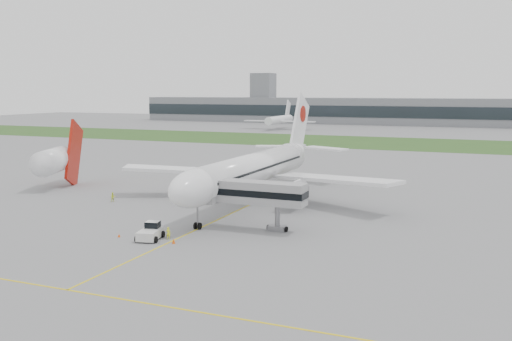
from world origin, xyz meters
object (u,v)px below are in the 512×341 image
at_px(airliner, 256,168).
at_px(ground_crew_near, 168,233).
at_px(pushback_tug, 151,232).
at_px(jet_bridge, 249,193).
at_px(neighbor_aircraft, 56,160).

xyz_separation_m(airliner, ground_crew_near, (-0.85, -25.80, -4.88)).
bearing_deg(pushback_tug, jet_bridge, 31.82).
height_order(jet_bridge, neighbor_aircraft, neighbor_aircraft).
distance_m(airliner, ground_crew_near, 26.27).
distance_m(pushback_tug, jet_bridge, 13.59).
relative_size(airliner, neighbor_aircraft, 3.27).
bearing_deg(jet_bridge, neighbor_aircraft, 161.18).
distance_m(jet_bridge, ground_crew_near, 11.82).
height_order(airliner, ground_crew_near, airliner).
xyz_separation_m(ground_crew_near, neighbor_aircraft, (-38.59, 23.84, 4.52)).
bearing_deg(pushback_tug, airliner, 70.48).
xyz_separation_m(airliner, jet_bridge, (6.27, -17.31, -0.78)).
distance_m(pushback_tug, ground_crew_near, 2.20).
distance_m(airliner, neighbor_aircraft, 39.50).
height_order(airliner, pushback_tug, airliner).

